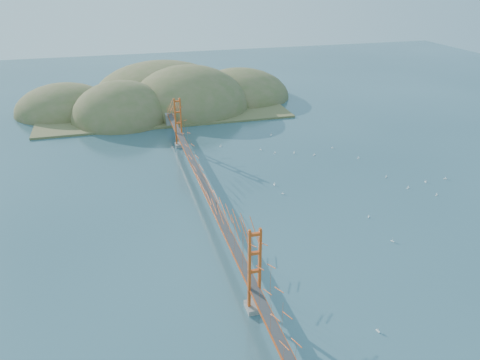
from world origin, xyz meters
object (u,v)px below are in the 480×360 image
object	(u,v)px
bridge	(204,167)
sailboat_2	(408,188)
sailboat_1	(283,193)
sailboat_0	(274,184)

from	to	relation	value
bridge	sailboat_2	xyz separation A→B (m)	(39.03, -4.97, -6.87)
sailboat_1	sailboat_0	size ratio (longest dim) A/B	0.84
bridge	sailboat_1	size ratio (longest dim) A/B	154.13
bridge	sailboat_1	world-z (taller)	bridge
bridge	sailboat_2	world-z (taller)	bridge
sailboat_0	sailboat_2	distance (m)	25.83
bridge	sailboat_1	bearing A→B (deg)	-2.67
sailboat_1	sailboat_2	xyz separation A→B (m)	(24.21, -4.28, 0.00)
bridge	sailboat_1	xyz separation A→B (m)	(14.82, -0.69, -6.87)
bridge	sailboat_0	world-z (taller)	bridge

